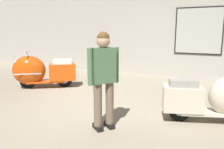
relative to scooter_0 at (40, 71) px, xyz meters
name	(u,v)px	position (x,y,z in m)	size (l,w,h in m)	color
ground_plane	(96,108)	(2.27, -0.78, -0.48)	(60.00, 60.00, 0.00)	gray
showroom_back_wall	(154,29)	(2.28, 3.31, 1.17)	(18.00, 0.24, 3.30)	#ADA89E
scooter_0	(40,71)	(0.00, 0.00, 0.00)	(1.67, 1.41, 1.05)	black
scooter_1	(218,98)	(4.53, -0.47, -0.03)	(1.67, 0.96, 0.98)	black
visitor_0	(104,74)	(2.89, -1.58, 0.44)	(0.39, 0.45, 1.58)	black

